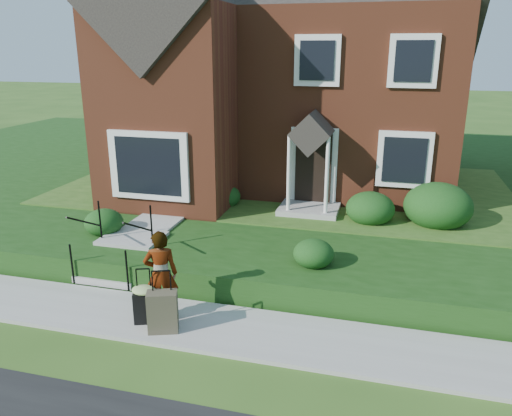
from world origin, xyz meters
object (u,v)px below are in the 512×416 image
(woman, at_px, (161,274))
(front_steps, at_px, (123,252))
(suitcase_olive, at_px, (163,312))
(suitcase_black, at_px, (144,302))

(woman, bearing_deg, front_steps, -67.79)
(front_steps, height_order, suitcase_olive, front_steps)
(woman, height_order, suitcase_black, woman)
(front_steps, relative_size, suitcase_black, 1.92)
(suitcase_black, height_order, suitcase_olive, suitcase_olive)
(woman, relative_size, suitcase_olive, 1.49)
(suitcase_olive, bearing_deg, woman, 96.08)
(suitcase_black, bearing_deg, front_steps, 107.74)
(woman, relative_size, suitcase_black, 1.61)
(front_steps, height_order, woman, woman)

